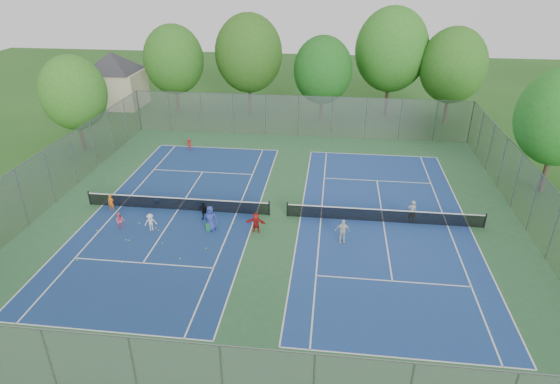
# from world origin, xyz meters

# --- Properties ---
(ground) EXTENTS (120.00, 120.00, 0.00)m
(ground) POSITION_xyz_m (0.00, 0.00, 0.00)
(ground) COLOR #235219
(ground) RESTS_ON ground
(court_pad) EXTENTS (32.00, 32.00, 0.01)m
(court_pad) POSITION_xyz_m (0.00, 0.00, 0.01)
(court_pad) COLOR #2B5C33
(court_pad) RESTS_ON ground
(court_left) EXTENTS (10.97, 23.77, 0.01)m
(court_left) POSITION_xyz_m (-7.00, 0.00, 0.02)
(court_left) COLOR navy
(court_left) RESTS_ON court_pad
(court_right) EXTENTS (10.97, 23.77, 0.01)m
(court_right) POSITION_xyz_m (7.00, 0.00, 0.02)
(court_right) COLOR navy
(court_right) RESTS_ON court_pad
(net_left) EXTENTS (12.87, 0.10, 0.91)m
(net_left) POSITION_xyz_m (-7.00, 0.00, 0.46)
(net_left) COLOR black
(net_left) RESTS_ON ground
(net_right) EXTENTS (12.87, 0.10, 0.91)m
(net_right) POSITION_xyz_m (7.00, 0.00, 0.46)
(net_right) COLOR black
(net_right) RESTS_ON ground
(fence_north) EXTENTS (32.00, 0.10, 4.00)m
(fence_north) POSITION_xyz_m (0.00, 16.00, 2.00)
(fence_north) COLOR gray
(fence_north) RESTS_ON ground
(fence_west) EXTENTS (0.10, 32.00, 4.00)m
(fence_west) POSITION_xyz_m (-16.00, 0.00, 2.00)
(fence_west) COLOR gray
(fence_west) RESTS_ON ground
(fence_east) EXTENTS (0.10, 32.00, 4.00)m
(fence_east) POSITION_xyz_m (16.00, 0.00, 2.00)
(fence_east) COLOR gray
(fence_east) RESTS_ON ground
(house) EXTENTS (11.03, 11.03, 7.30)m
(house) POSITION_xyz_m (-22.00, 24.00, 4.21)
(house) COLOR #B7A88C
(house) RESTS_ON ground
(tree_nw) EXTENTS (6.40, 6.40, 9.58)m
(tree_nw) POSITION_xyz_m (-14.00, 22.00, 5.89)
(tree_nw) COLOR #443326
(tree_nw) RESTS_ON ground
(tree_nl) EXTENTS (7.20, 7.20, 10.69)m
(tree_nl) POSITION_xyz_m (-6.00, 23.00, 6.54)
(tree_nl) COLOR #443326
(tree_nl) RESTS_ON ground
(tree_nc) EXTENTS (6.00, 6.00, 8.85)m
(tree_nc) POSITION_xyz_m (2.00, 21.00, 5.39)
(tree_nc) COLOR #443326
(tree_nc) RESTS_ON ground
(tree_nr) EXTENTS (7.60, 7.60, 11.42)m
(tree_nr) POSITION_xyz_m (9.00, 24.00, 7.04)
(tree_nr) COLOR #443326
(tree_nr) RESTS_ON ground
(tree_ne) EXTENTS (6.60, 6.60, 9.77)m
(tree_ne) POSITION_xyz_m (15.00, 22.00, 5.97)
(tree_ne) COLOR #443326
(tree_ne) RESTS_ON ground
(tree_side_w) EXTENTS (5.60, 5.60, 8.47)m
(tree_side_w) POSITION_xyz_m (-19.00, 10.00, 5.24)
(tree_side_w) COLOR #443326
(tree_side_w) RESTS_ON ground
(ball_crate) EXTENTS (0.39, 0.39, 0.28)m
(ball_crate) POSITION_xyz_m (-8.76, 0.77, 0.14)
(ball_crate) COLOR blue
(ball_crate) RESTS_ON ground
(ball_hopper) EXTENTS (0.33, 0.33, 0.52)m
(ball_hopper) POSITION_xyz_m (-4.16, -2.45, 0.26)
(ball_hopper) COLOR green
(ball_hopper) RESTS_ON ground
(student_a) EXTENTS (0.43, 0.28, 1.17)m
(student_a) POSITION_xyz_m (-11.51, -0.60, 0.58)
(student_a) COLOR #D26513
(student_a) RESTS_ON ground
(student_b) EXTENTS (0.63, 0.53, 1.15)m
(student_b) POSITION_xyz_m (-9.83, -2.90, 0.58)
(student_b) COLOR #DD5678
(student_b) RESTS_ON ground
(student_c) EXTENTS (0.88, 0.71, 1.18)m
(student_c) POSITION_xyz_m (-7.83, -2.83, 0.59)
(student_c) COLOR silver
(student_c) RESTS_ON ground
(student_d) EXTENTS (0.78, 0.46, 1.25)m
(student_d) POSITION_xyz_m (-4.85, -1.05, 0.63)
(student_d) COLOR black
(student_d) RESTS_ON ground
(student_e) EXTENTS (0.88, 0.61, 1.70)m
(student_e) POSITION_xyz_m (-4.04, -2.35, 0.85)
(student_e) COLOR #283892
(student_e) RESTS_ON ground
(student_f) EXTENTS (1.28, 0.43, 1.37)m
(student_f) POSITION_xyz_m (-1.14, -2.23, 0.69)
(student_f) COLOR #A91918
(student_f) RESTS_ON ground
(child_far_baseline) EXTENTS (0.70, 0.44, 1.04)m
(child_far_baseline) POSITION_xyz_m (-9.48, 11.14, 0.52)
(child_far_baseline) COLOR maroon
(child_far_baseline) RESTS_ON ground
(instructor) EXTENTS (0.58, 0.39, 1.58)m
(instructor) POSITION_xyz_m (8.79, 0.24, 0.79)
(instructor) COLOR gray
(instructor) RESTS_ON ground
(teen_court_b) EXTENTS (0.93, 0.44, 1.55)m
(teen_court_b) POSITION_xyz_m (4.28, -2.75, 0.77)
(teen_court_b) COLOR silver
(teen_court_b) RESTS_ON ground
(tennis_ball_0) EXTENTS (0.07, 0.07, 0.07)m
(tennis_ball_0) POSITION_xyz_m (-10.86, -6.62, 0.03)
(tennis_ball_0) COLOR #A7C92E
(tennis_ball_0) RESTS_ON ground
(tennis_ball_1) EXTENTS (0.07, 0.07, 0.07)m
(tennis_ball_1) POSITION_xyz_m (-8.91, -2.14, 0.03)
(tennis_ball_1) COLOR #DCF338
(tennis_ball_1) RESTS_ON ground
(tennis_ball_2) EXTENTS (0.07, 0.07, 0.07)m
(tennis_ball_2) POSITION_xyz_m (-7.38, -2.87, 0.03)
(tennis_ball_2) COLOR yellow
(tennis_ball_2) RESTS_ON ground
(tennis_ball_3) EXTENTS (0.07, 0.07, 0.07)m
(tennis_ball_3) POSITION_xyz_m (-8.74, -4.23, 0.03)
(tennis_ball_3) COLOR #BBD331
(tennis_ball_3) RESTS_ON ground
(tennis_ball_4) EXTENTS (0.07, 0.07, 0.07)m
(tennis_ball_4) POSITION_xyz_m (-7.65, -2.59, 0.03)
(tennis_ball_4) COLOR #CBF038
(tennis_ball_4) RESTS_ON ground
(tennis_ball_5) EXTENTS (0.07, 0.07, 0.07)m
(tennis_ball_5) POSITION_xyz_m (-5.01, -5.78, 0.03)
(tennis_ball_5) COLOR #C6D531
(tennis_ball_5) RESTS_ON ground
(tennis_ball_6) EXTENTS (0.07, 0.07, 0.07)m
(tennis_ball_6) POSITION_xyz_m (-6.60, -4.31, 0.03)
(tennis_ball_6) COLOR #A7C42D
(tennis_ball_6) RESTS_ON ground
(tennis_ball_7) EXTENTS (0.07, 0.07, 0.07)m
(tennis_ball_7) POSITION_xyz_m (-8.22, -6.51, 0.03)
(tennis_ball_7) COLOR yellow
(tennis_ball_7) RESTS_ON ground
(tennis_ball_8) EXTENTS (0.07, 0.07, 0.07)m
(tennis_ball_8) POSITION_xyz_m (-3.81, -4.56, 0.03)
(tennis_ball_8) COLOR #BDCF30
(tennis_ball_8) RESTS_ON ground
(tennis_ball_9) EXTENTS (0.07, 0.07, 0.07)m
(tennis_ball_9) POSITION_xyz_m (-2.83, -1.36, 0.03)
(tennis_ball_9) COLOR #BFCF30
(tennis_ball_9) RESTS_ON ground
(tennis_ball_10) EXTENTS (0.07, 0.07, 0.07)m
(tennis_ball_10) POSITION_xyz_m (-11.26, -3.38, 0.03)
(tennis_ball_10) COLOR #D1DC33
(tennis_ball_10) RESTS_ON ground
(tennis_ball_11) EXTENTS (0.07, 0.07, 0.07)m
(tennis_ball_11) POSITION_xyz_m (-8.94, -4.21, 0.03)
(tennis_ball_11) COLOR #DBF438
(tennis_ball_11) RESTS_ON ground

